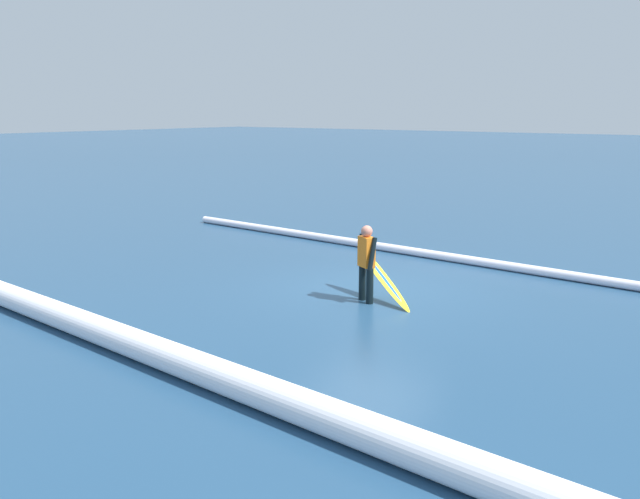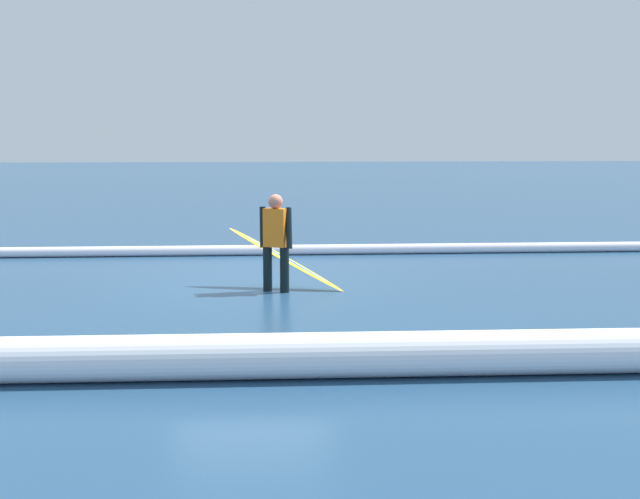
# 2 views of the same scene
# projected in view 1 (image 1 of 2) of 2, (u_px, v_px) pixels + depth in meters

# --- Properties ---
(ground_plane) EXTENTS (184.50, 184.50, 0.00)m
(ground_plane) POSITION_uv_depth(u_px,v_px,m) (371.00, 290.00, 13.52)
(ground_plane) COLOR navy
(surfer) EXTENTS (0.47, 0.39, 1.48)m
(surfer) POSITION_uv_depth(u_px,v_px,m) (366.00, 259.00, 12.53)
(surfer) COLOR black
(surfer) RESTS_ON ground_plane
(surfboard) EXTENTS (1.84, 1.09, 0.94)m
(surfboard) POSITION_uv_depth(u_px,v_px,m) (382.00, 277.00, 12.77)
(surfboard) COLOR yellow
(surfboard) RESTS_ON ground_plane
(wave_crest_foreground) EXTENTS (20.71, 1.02, 0.21)m
(wave_crest_foreground) POSITION_uv_depth(u_px,v_px,m) (506.00, 266.00, 15.14)
(wave_crest_foreground) COLOR white
(wave_crest_foreground) RESTS_ON ground_plane
(wave_crest_midground) EXTENTS (15.42, 1.26, 0.44)m
(wave_crest_midground) POSITION_uv_depth(u_px,v_px,m) (186.00, 363.00, 9.05)
(wave_crest_midground) COLOR white
(wave_crest_midground) RESTS_ON ground_plane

